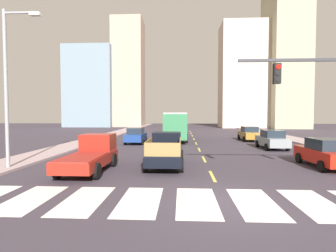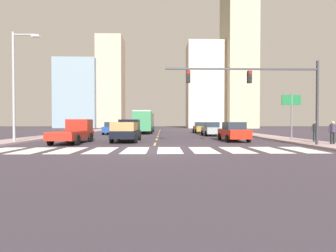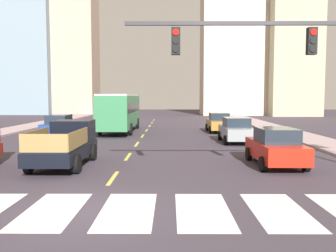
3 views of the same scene
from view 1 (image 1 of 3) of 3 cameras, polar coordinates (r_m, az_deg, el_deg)
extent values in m
plane|color=#3B333E|center=(9.94, 12.50, -16.03)|extent=(160.00, 160.00, 0.00)
cube|color=#A88F93|center=(30.77, 29.84, -3.52)|extent=(2.95, 110.00, 0.15)
cube|color=#A88F93|center=(29.47, -18.39, -3.56)|extent=(2.95, 110.00, 0.15)
cube|color=white|center=(11.31, -27.96, -13.93)|extent=(1.47, 3.38, 0.01)
cube|color=white|center=(10.44, -17.84, -15.15)|extent=(1.47, 3.38, 0.01)
cube|color=white|center=(9.92, -6.17, -15.98)|extent=(1.47, 3.38, 0.01)
cube|color=white|center=(9.82, 6.31, -16.18)|extent=(1.47, 3.38, 0.01)
cube|color=white|center=(10.15, 18.48, -15.67)|extent=(1.47, 3.38, 0.01)
cube|color=white|center=(10.87, 29.39, -14.64)|extent=(1.47, 3.38, 0.01)
cube|color=#D4C650|center=(13.75, 9.70, -10.74)|extent=(0.16, 2.40, 0.01)
cube|color=#D4C650|center=(18.62, 7.88, -7.21)|extent=(0.16, 2.40, 0.01)
cube|color=#D4C650|center=(23.55, 6.84, -5.14)|extent=(0.16, 2.40, 0.01)
cube|color=#D4C650|center=(28.51, 6.16, -3.80)|extent=(0.16, 2.40, 0.01)
cube|color=#D4C650|center=(33.47, 5.69, -2.85)|extent=(0.16, 2.40, 0.01)
cube|color=#D4C650|center=(38.45, 5.34, -2.14)|extent=(0.16, 2.40, 0.01)
cube|color=#D4C650|center=(43.43, 5.06, -1.60)|extent=(0.16, 2.40, 0.01)
cube|color=#D4C650|center=(48.41, 4.85, -1.17)|extent=(0.16, 2.40, 0.01)
cube|color=black|center=(15.84, -0.59, -6.43)|extent=(1.96, 5.20, 0.56)
cube|color=black|center=(17.42, -0.25, -3.02)|extent=(1.84, 1.60, 1.00)
cube|color=#19232D|center=(17.84, -0.17, -2.31)|extent=(1.72, 0.08, 0.56)
cube|color=black|center=(14.85, -0.82, -5.82)|extent=(1.84, 3.30, 0.06)
cylinder|color=black|center=(17.50, -3.50, -6.50)|extent=(0.22, 0.80, 0.80)
cylinder|color=black|center=(17.39, 2.98, -6.56)|extent=(0.22, 0.80, 0.80)
cylinder|color=black|center=(14.45, -4.90, -8.44)|extent=(0.22, 0.80, 0.80)
cylinder|color=black|center=(14.32, 2.98, -8.54)|extent=(0.22, 0.80, 0.80)
cube|color=olive|center=(14.89, -4.30, -4.34)|extent=(0.06, 3.17, 0.70)
cube|color=olive|center=(14.77, 2.68, -4.39)|extent=(0.06, 3.17, 0.70)
cube|color=olive|center=(13.23, -1.28, -5.20)|extent=(1.80, 0.06, 0.70)
cube|color=maroon|center=(14.97, -17.01, -7.07)|extent=(1.96, 5.20, 0.56)
cube|color=maroon|center=(16.46, -15.02, -3.44)|extent=(1.84, 1.60, 1.00)
cube|color=#19232D|center=(16.86, -14.57, -2.68)|extent=(1.72, 0.08, 0.56)
cube|color=maroon|center=(14.05, -18.36, -6.44)|extent=(1.84, 3.30, 0.06)
cylinder|color=black|center=(16.80, -18.33, -7.01)|extent=(0.22, 0.80, 0.80)
cylinder|color=black|center=(16.20, -11.80, -7.29)|extent=(0.22, 0.80, 0.80)
cylinder|color=black|center=(13.99, -23.03, -9.01)|extent=(0.22, 0.80, 0.80)
cylinder|color=black|center=(13.26, -15.29, -9.53)|extent=(0.22, 0.80, 0.80)
cube|color=#317749|center=(31.76, 1.79, 0.21)|extent=(2.50, 10.80, 2.70)
cube|color=#19232D|center=(31.75, 1.79, 0.84)|extent=(2.52, 9.94, 0.80)
cube|color=silver|center=(31.74, 1.79, 2.76)|extent=(2.40, 10.37, 0.12)
cylinder|color=black|center=(35.23, -0.14, -1.75)|extent=(0.22, 1.00, 1.00)
cylinder|color=black|center=(35.18, 3.93, -1.76)|extent=(0.22, 1.00, 1.00)
cylinder|color=black|center=(28.94, -0.82, -2.70)|extent=(0.22, 1.00, 1.00)
cylinder|color=black|center=(28.89, 4.14, -2.71)|extent=(0.22, 1.00, 1.00)
cube|color=olive|center=(32.60, 17.32, -1.87)|extent=(1.80, 4.40, 0.76)
cube|color=#1E2833|center=(32.40, 17.40, -0.65)|extent=(1.58, 2.11, 0.64)
cylinder|color=black|center=(33.74, 15.25, -2.34)|extent=(0.22, 0.64, 0.64)
cylinder|color=black|center=(34.17, 18.21, -2.32)|extent=(0.22, 0.64, 0.64)
cylinder|color=black|center=(31.09, 16.32, -2.77)|extent=(0.22, 0.64, 0.64)
cylinder|color=black|center=(31.56, 19.51, -2.73)|extent=(0.22, 0.64, 0.64)
cube|color=red|center=(18.20, 31.12, -5.56)|extent=(1.80, 4.40, 0.76)
cube|color=#1E2833|center=(17.99, 31.40, -3.42)|extent=(1.58, 2.11, 0.64)
cylinder|color=black|center=(19.07, 26.75, -6.26)|extent=(0.22, 0.64, 0.64)
cylinder|color=black|center=(19.86, 31.54, -6.03)|extent=(0.22, 0.64, 0.64)
cylinder|color=black|center=(16.65, 30.57, -7.61)|extent=(0.22, 0.64, 0.64)
cube|color=navy|center=(28.52, -7.01, -2.39)|extent=(1.80, 4.40, 0.76)
cube|color=#1E2833|center=(28.32, -7.07, -1.00)|extent=(1.58, 2.11, 0.64)
cylinder|color=black|center=(30.06, -8.25, -2.87)|extent=(0.22, 0.64, 0.64)
cylinder|color=black|center=(29.76, -4.85, -2.91)|extent=(0.22, 0.64, 0.64)
cylinder|color=black|center=(27.40, -9.36, -3.41)|extent=(0.22, 0.64, 0.64)
cylinder|color=black|center=(27.07, -5.63, -3.46)|extent=(0.22, 0.64, 0.64)
cube|color=gray|center=(25.69, 21.77, -3.10)|extent=(1.80, 4.40, 0.76)
cube|color=#1E2833|center=(25.49, 21.90, -1.57)|extent=(1.58, 2.11, 0.64)
cylinder|color=black|center=(26.75, 18.98, -3.66)|extent=(0.22, 0.64, 0.64)
cylinder|color=black|center=(27.30, 22.62, -3.59)|extent=(0.22, 0.64, 0.64)
cylinder|color=black|center=(24.16, 20.77, -4.34)|extent=(0.22, 0.64, 0.64)
cylinder|color=black|center=(24.77, 24.75, -4.24)|extent=(0.22, 0.64, 0.64)
cube|color=black|center=(11.92, 22.75, 10.53)|extent=(0.28, 0.24, 0.84)
cylinder|color=red|center=(11.84, 22.99, 11.85)|extent=(0.20, 0.04, 0.20)
cylinder|color=black|center=(11.80, 22.97, 10.61)|extent=(0.20, 0.04, 0.20)
cylinder|color=black|center=(11.76, 22.95, 9.36)|extent=(0.20, 0.04, 0.20)
cylinder|color=gray|center=(17.39, -31.94, 6.61)|extent=(0.20, 0.20, 9.00)
cube|color=gray|center=(17.76, -29.74, 20.76)|extent=(1.80, 0.10, 0.10)
cube|color=silver|center=(17.29, -27.05, 20.99)|extent=(0.60, 0.28, 0.16)
cube|color=tan|center=(71.24, 24.44, 23.63)|extent=(7.98, 11.41, 58.04)
cube|color=beige|center=(65.70, 16.18, 10.41)|extent=(10.92, 8.22, 24.46)
cube|color=tan|center=(69.21, -8.65, 11.28)|extent=(7.60, 7.46, 27.33)
cube|color=gray|center=(71.23, -16.09, 8.04)|extent=(11.99, 11.07, 20.12)
camera|label=2|loc=(5.69, 159.01, -17.00)|focal=25.04mm
camera|label=3|loc=(3.81, 99.31, -1.18)|focal=38.77mm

